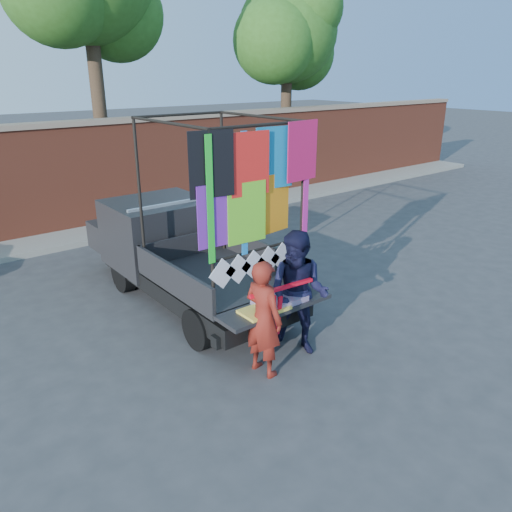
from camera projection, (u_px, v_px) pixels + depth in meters
ground at (270, 338)px, 7.35m from camera, size 90.00×90.00×0.00m
brick_wall at (85, 175)px, 12.03m from camera, size 30.00×0.45×2.61m
curb at (102, 232)px, 11.96m from camera, size 30.00×1.20×0.12m
tree_right at (290, 35)px, 16.02m from camera, size 4.20×3.30×6.62m
pickup_truck at (173, 249)px, 8.67m from camera, size 1.96×4.91×3.09m
woman at (263, 318)px, 6.27m from camera, size 0.45×0.61×1.55m
man at (298, 294)px, 6.73m from camera, size 1.00×1.07×1.74m
streamer_bundle at (276, 305)px, 6.41m from camera, size 0.99×0.13×0.68m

